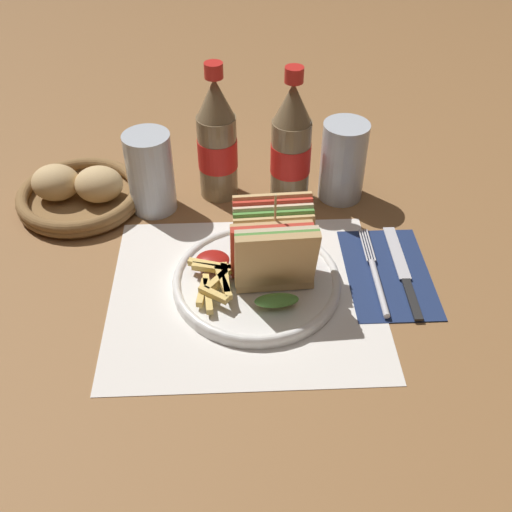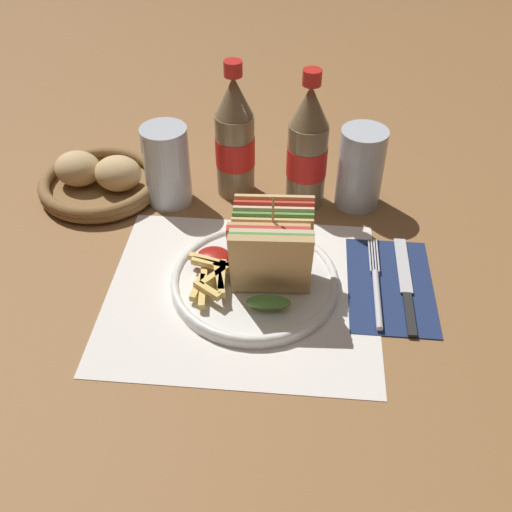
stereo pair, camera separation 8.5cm
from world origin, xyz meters
The scene contains 14 objects.
ground_plane centered at (0.00, 0.00, 0.00)m, with size 4.00×4.00×0.00m, color olive.
placemat centered at (-0.04, 0.01, 0.00)m, with size 0.38×0.34×0.00m.
plate_main centered at (-0.02, 0.03, 0.01)m, with size 0.24×0.24×0.02m.
club_sandwich centered at (0.00, 0.02, 0.07)m, with size 0.11×0.12×0.15m.
fries_pile centered at (-0.08, 0.01, 0.03)m, with size 0.08×0.10×0.02m.
ketchup_blob centered at (-0.09, 0.05, 0.03)m, with size 0.05×0.04×0.02m.
napkin centered at (0.17, 0.04, 0.00)m, with size 0.12×0.20×0.00m.
fork centered at (0.15, 0.03, 0.01)m, with size 0.02×0.19×0.01m.
knife centered at (0.19, 0.04, 0.01)m, with size 0.02×0.20×0.00m.
coke_bottle_near centered at (-0.08, 0.26, 0.10)m, with size 0.07×0.07×0.23m.
coke_bottle_far centered at (0.04, 0.24, 0.10)m, with size 0.07×0.07×0.23m.
glass_near centered at (0.13, 0.25, 0.06)m, with size 0.08×0.08×0.14m.
glass_far centered at (-0.19, 0.23, 0.06)m, with size 0.08×0.08×0.14m.
bread_basket centered at (-0.31, 0.24, 0.02)m, with size 0.21×0.21×0.07m.
Camera 1 is at (-0.05, -0.60, 0.60)m, focal length 42.00 mm.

